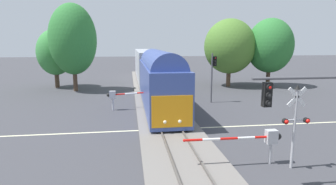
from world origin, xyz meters
TOP-DOWN VIEW (x-y plane):
  - ground_plane at (0.00, 0.00)m, footprint 220.00×220.00m
  - road_centre_stripe at (0.00, 0.00)m, footprint 44.00×0.20m
  - railway_track at (0.00, 0.00)m, footprint 4.40×80.00m
  - commuter_train at (0.00, 17.11)m, footprint 3.04×40.16m
  - crossing_gate_near at (3.85, -6.42)m, footprint 5.12×0.40m
  - crossing_signal_mast at (5.14, -7.09)m, footprint 1.36×0.44m
  - crossing_gate_far at (-3.60, 6.42)m, footprint 6.23×0.40m
  - traffic_signal_near_right at (5.17, -8.77)m, footprint 4.89×0.38m
  - traffic_signal_far_side at (5.80, 8.42)m, footprint 0.53×0.38m
  - oak_behind_train at (-9.69, 17.68)m, footprint 5.87×5.87m
  - maple_right_background at (16.84, 17.84)m, footprint 6.35×6.35m
  - oak_far_right at (11.28, 18.73)m, footprint 7.10×7.10m
  - pine_left_background at (-12.79, 21.12)m, footprint 4.88×4.88m

SIDE VIEW (x-z plane):
  - ground_plane at x=0.00m, z-range 0.00..0.00m
  - road_centre_stripe at x=0.00m, z-range 0.00..0.01m
  - railway_track at x=0.00m, z-range -0.06..0.26m
  - crossing_gate_near at x=3.85m, z-range 0.49..2.29m
  - crossing_gate_far at x=-3.60m, z-range 0.52..2.32m
  - crossing_signal_mast at x=5.14m, z-range 0.46..4.66m
  - commuter_train at x=0.00m, z-range 0.20..5.36m
  - traffic_signal_far_side at x=5.80m, z-range 0.87..5.98m
  - traffic_signal_near_right at x=5.17m, z-range 1.27..6.27m
  - pine_left_background at x=-12.79m, z-range 0.85..8.86m
  - oak_far_right at x=11.28m, z-range 0.91..10.40m
  - maple_right_background at x=16.84m, z-range 0.99..10.53m
  - oak_behind_train at x=-9.69m, z-range 1.06..12.10m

